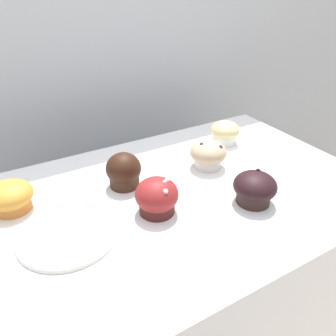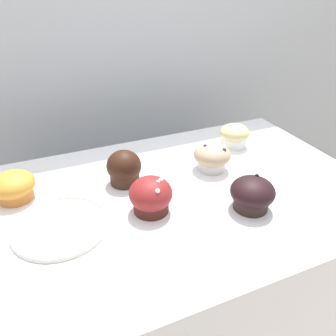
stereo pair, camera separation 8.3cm
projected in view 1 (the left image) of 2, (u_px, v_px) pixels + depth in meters
name	position (u px, v px, depth m)	size (l,w,h in m)	color
wall_back	(98.00, 117.00, 1.27)	(3.20, 0.10, 1.80)	#B2B7BC
display_counter	(176.00, 308.00, 1.05)	(1.00, 0.64, 0.91)	white
muffin_front_center	(208.00, 154.00, 0.91)	(0.10, 0.10, 0.08)	silver
muffin_back_left	(124.00, 171.00, 0.83)	(0.09, 0.09, 0.09)	#3C2519
muffin_back_right	(255.00, 188.00, 0.77)	(0.10, 0.10, 0.08)	#32221E
muffin_front_left	(225.00, 132.00, 1.04)	(0.09, 0.09, 0.07)	white
muffin_front_right	(10.00, 197.00, 0.74)	(0.10, 0.10, 0.07)	#CD7834
muffin_back_center	(157.00, 197.00, 0.73)	(0.10, 0.10, 0.09)	#451B17
serving_plate	(68.00, 234.00, 0.68)	(0.21, 0.21, 0.01)	beige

